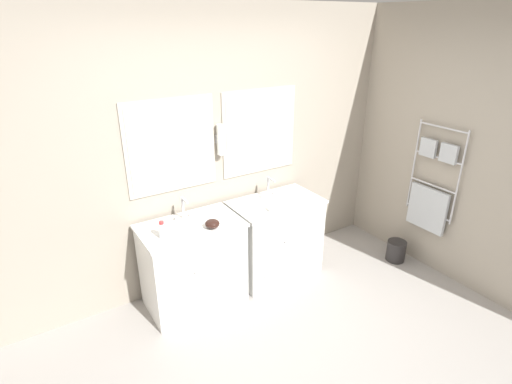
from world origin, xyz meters
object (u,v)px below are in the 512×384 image
Objects in this scene: toiletry_bottle at (162,230)px; waste_bin at (396,250)px; vanity_left at (195,266)px; vanity_right at (277,238)px; amenity_bowl at (212,224)px.

toiletry_bottle is 2.59m from waste_bin.
vanity_left is at bearing 166.90° from waste_bin.
vanity_right is (0.91, 0.00, 0.00)m from vanity_left.
amenity_bowl is at bearing 169.15° from waste_bin.
toiletry_bottle is 0.66× the size of waste_bin.
toiletry_bottle is at bearing 171.63° from amenity_bowl.
waste_bin is (1.25, -0.50, -0.29)m from vanity_right.
waste_bin is at bearing -13.10° from vanity_left.
amenity_bowl is at bearing -8.37° from toiletry_bottle.
toiletry_bottle reaches higher than vanity_left.
amenity_bowl is (-0.77, -0.12, 0.44)m from vanity_right.
amenity_bowl reaches higher than waste_bin.
vanity_right is 7.06× the size of amenity_bowl.
vanity_left and vanity_right have the same top height.
vanity_right is at bearing 0.00° from vanity_left.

